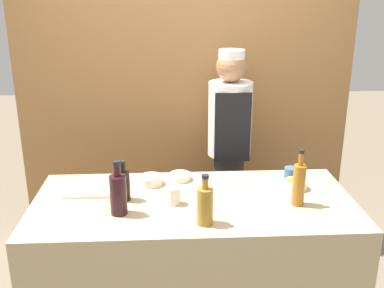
# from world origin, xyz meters

# --- Properties ---
(cabinet_wall) EXTENTS (2.58, 0.18, 2.40)m
(cabinet_wall) POSITION_xyz_m (0.00, 1.17, 1.20)
(cabinet_wall) COLOR olive
(cabinet_wall) RESTS_ON ground_plane
(counter) EXTENTS (1.82, 0.84, 0.93)m
(counter) POSITION_xyz_m (0.00, 0.00, 0.46)
(counter) COLOR tan
(counter) RESTS_ON ground_plane
(sauce_bowl_orange) EXTENTS (0.13, 0.13, 0.05)m
(sauce_bowl_orange) POSITION_xyz_m (0.62, 0.12, 0.96)
(sauce_bowl_orange) COLOR white
(sauce_bowl_orange) RESTS_ON counter
(sauce_bowl_red) EXTENTS (0.13, 0.13, 0.04)m
(sauce_bowl_red) POSITION_xyz_m (-0.07, 0.29, 0.95)
(sauce_bowl_red) COLOR white
(sauce_bowl_red) RESTS_ON counter
(sauce_bowl_white) EXTENTS (0.14, 0.14, 0.06)m
(sauce_bowl_white) POSITION_xyz_m (-0.25, 0.23, 0.96)
(sauce_bowl_white) COLOR white
(sauce_bowl_white) RESTS_ON counter
(cutting_board) EXTENTS (0.31, 0.21, 0.02)m
(cutting_board) POSITION_xyz_m (-0.60, 0.15, 0.94)
(cutting_board) COLOR white
(cutting_board) RESTS_ON counter
(bottle_vinegar) EXTENTS (0.08, 0.08, 0.27)m
(bottle_vinegar) POSITION_xyz_m (0.04, -0.27, 1.03)
(bottle_vinegar) COLOR olive
(bottle_vinegar) RESTS_ON counter
(bottle_amber) EXTENTS (0.07, 0.07, 0.32)m
(bottle_amber) POSITION_xyz_m (0.57, -0.09, 1.05)
(bottle_amber) COLOR #9E661E
(bottle_amber) RESTS_ON counter
(bottle_soy) EXTENTS (0.07, 0.07, 0.24)m
(bottle_soy) POSITION_xyz_m (-0.39, 0.03, 1.02)
(bottle_soy) COLOR black
(bottle_soy) RESTS_ON counter
(bottle_wine) EXTENTS (0.09, 0.09, 0.30)m
(bottle_wine) POSITION_xyz_m (-0.41, -0.14, 1.04)
(bottle_wine) COLOR black
(bottle_wine) RESTS_ON counter
(cup_blue) EXTENTS (0.08, 0.08, 0.08)m
(cup_blue) POSITION_xyz_m (0.63, 0.26, 0.97)
(cup_blue) COLOR #386093
(cup_blue) RESTS_ON counter
(cup_cream) EXTENTS (0.07, 0.07, 0.10)m
(cup_cream) POSITION_xyz_m (-0.11, -0.04, 0.98)
(cup_cream) COLOR silver
(cup_cream) RESTS_ON counter
(chef_center) EXTENTS (0.31, 0.31, 1.67)m
(chef_center) POSITION_xyz_m (0.31, 0.79, 0.92)
(chef_center) COLOR #28282D
(chef_center) RESTS_ON ground_plane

